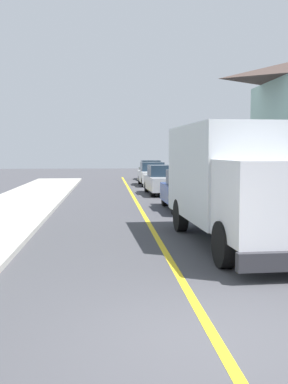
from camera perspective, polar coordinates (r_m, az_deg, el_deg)
The scene contains 7 objects.
ground_plane at distance 6.49m, azimuth 8.82°, elevation -17.49°, with size 120.00×120.00×0.00m, color #424247.
centre_line_yellow at distance 16.09m, azimuth 0.56°, elevation -3.80°, with size 0.16×56.00×0.01m, color gold.
box_truck at distance 12.66m, azimuth 11.05°, elevation 1.72°, with size 2.74×7.29×3.20m.
parked_car_near at distance 19.66m, azimuth 5.39°, elevation 0.10°, with size 1.87×4.43×1.67m.
parked_car_mid at distance 26.69m, azimuth 2.35°, elevation 1.43°, with size 1.94×4.45×1.67m.
parked_car_far at distance 33.63m, azimuth 1.02°, elevation 2.18°, with size 1.86×4.42×1.67m.
parked_car_furthest at distance 40.24m, azimuth 0.83°, elevation 2.66°, with size 1.81×4.41×1.67m.
Camera 1 is at (-1.42, -5.83, 2.49)m, focal length 43.44 mm.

